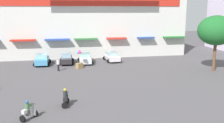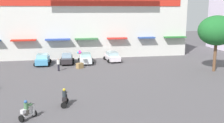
# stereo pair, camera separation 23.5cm
# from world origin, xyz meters

# --- Properties ---
(ground_plane) EXTENTS (128.00, 128.00, 0.00)m
(ground_plane) POSITION_xyz_m (0.00, 13.00, 0.00)
(ground_plane) COLOR #524E51
(colonial_building) EXTENTS (34.63, 15.32, 22.59)m
(colonial_building) POSITION_xyz_m (-0.00, 35.58, 9.57)
(colonial_building) COLOR silver
(colonial_building) RESTS_ON ground
(plaza_tree_1) EXTENTS (4.93, 4.27, 7.31)m
(plaza_tree_1) POSITION_xyz_m (15.74, 18.20, 5.35)
(plaza_tree_1) COLOR brown
(plaza_tree_1) RESTS_ON ground
(parked_car_0) EXTENTS (2.44, 3.94, 1.59)m
(parked_car_0) POSITION_xyz_m (-6.92, 26.27, 0.79)
(parked_car_0) COLOR #4792C2
(parked_car_0) RESTS_ON ground
(parked_car_1) EXTENTS (2.31, 4.16, 1.47)m
(parked_car_1) POSITION_xyz_m (-3.39, 26.54, 0.75)
(parked_car_1) COLOR #2A2529
(parked_car_1) RESTS_ON ground
(parked_car_2) EXTENTS (2.47, 4.34, 1.53)m
(parked_car_2) POSITION_xyz_m (-0.61, 26.29, 0.77)
(parked_car_2) COLOR silver
(parked_car_2) RESTS_ON ground
(parked_car_3) EXTENTS (2.54, 4.20, 1.52)m
(parked_car_3) POSITION_xyz_m (3.63, 27.04, 0.76)
(parked_car_3) COLOR silver
(parked_car_3) RESTS_ON ground
(scooter_rider_2) EXTENTS (1.29, 1.34, 1.54)m
(scooter_rider_2) POSITION_xyz_m (-6.43, 6.85, 0.65)
(scooter_rider_2) COLOR black
(scooter_rider_2) RESTS_ON ground
(scooter_rider_3) EXTENTS (0.69, 1.40, 1.59)m
(scooter_rider_3) POSITION_xyz_m (-3.71, 9.10, 0.66)
(scooter_rider_3) COLOR black
(scooter_rider_3) RESTS_ON ground
(pedestrian_1) EXTENTS (0.49, 0.49, 1.68)m
(pedestrian_1) POSITION_xyz_m (-4.53, 21.97, 0.95)
(pedestrian_1) COLOR black
(pedestrian_1) RESTS_ON ground
(balloon_vendor_cart) EXTENTS (1.08, 1.02, 2.52)m
(balloon_vendor_cart) POSITION_xyz_m (-1.67, 22.99, 0.89)
(balloon_vendor_cart) COLOR #987749
(balloon_vendor_cart) RESTS_ON ground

